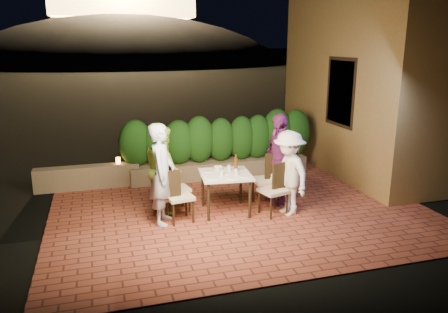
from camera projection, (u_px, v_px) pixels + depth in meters
name	position (u px, v px, depth m)	size (l,w,h in m)	color
ground	(243.00, 214.00, 8.18)	(400.00, 400.00, 0.00)	black
terrace_floor	(235.00, 207.00, 8.65)	(7.00, 6.00, 0.15)	brown
building_wall	(361.00, 68.00, 10.37)	(1.60, 5.00, 5.00)	olive
window_pane	(342.00, 92.00, 9.82)	(0.08, 1.00, 1.40)	black
window_frame	(341.00, 92.00, 9.81)	(0.06, 1.15, 1.55)	black
planter	(220.00, 168.00, 10.31)	(4.20, 0.55, 0.40)	#736349
hedge	(220.00, 137.00, 10.12)	(4.00, 0.70, 1.10)	#164111
parapet	(88.00, 177.00, 9.48)	(2.20, 0.30, 0.50)	#736349
hill	(127.00, 91.00, 65.43)	(52.00, 40.00, 22.00)	black
dining_table	(226.00, 193.00, 8.13)	(0.91, 0.91, 0.75)	white
plate_nw	(213.00, 178.00, 7.74)	(0.21, 0.21, 0.01)	white
plate_sw	(207.00, 171.00, 8.16)	(0.21, 0.21, 0.01)	white
plate_ne	(243.00, 176.00, 7.87)	(0.21, 0.21, 0.01)	white
plate_se	(238.00, 169.00, 8.27)	(0.20, 0.20, 0.01)	white
plate_centre	(226.00, 173.00, 8.03)	(0.23, 0.23, 0.01)	white
plate_front	(233.00, 178.00, 7.76)	(0.22, 0.22, 0.01)	white
glass_nw	(222.00, 173.00, 7.85)	(0.06, 0.06, 0.11)	silver
glass_sw	(217.00, 168.00, 8.19)	(0.06, 0.06, 0.10)	silver
glass_ne	(236.00, 172.00, 7.92)	(0.07, 0.07, 0.12)	silver
glass_se	(229.00, 168.00, 8.18)	(0.07, 0.07, 0.11)	silver
beer_bottle	(236.00, 163.00, 8.08)	(0.07, 0.07, 0.34)	#442A0B
bowl	(218.00, 168.00, 8.32)	(0.18, 0.18, 0.04)	white
chair_left_front	(180.00, 196.00, 7.68)	(0.44, 0.44, 0.95)	black
chair_left_back	(178.00, 188.00, 8.18)	(0.41, 0.41, 0.89)	black
chair_right_front	(273.00, 189.00, 7.98)	(0.45, 0.45, 0.97)	black
chair_right_back	(266.00, 179.00, 8.48)	(0.48, 0.48, 1.03)	black
diner_blue	(162.00, 174.00, 7.51)	(0.65, 0.43, 1.78)	silver
diner_green	(163.00, 169.00, 8.10)	(0.80, 0.62, 1.64)	#93BC3A
diner_white	(289.00, 173.00, 7.93)	(1.02, 0.58, 1.57)	white
diner_purple	(279.00, 159.00, 8.48)	(1.05, 0.44, 1.79)	#702569
parapet_lamp	(118.00, 161.00, 9.58)	(0.10, 0.10, 0.14)	orange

